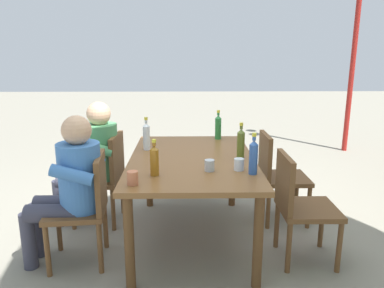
{
  "coord_description": "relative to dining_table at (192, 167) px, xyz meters",
  "views": [
    {
      "loc": [
        3.08,
        -0.05,
        1.65
      ],
      "look_at": [
        0.0,
        0.0,
        0.87
      ],
      "focal_mm": 35.24,
      "sensor_mm": 36.0,
      "label": 1
    }
  ],
  "objects": [
    {
      "name": "chair_far_right",
      "position": [
        0.36,
        0.82,
        -0.18
      ],
      "size": [
        0.44,
        0.44,
        0.87
      ],
      "color": "brown",
      "rests_on": "ground_plane"
    },
    {
      "name": "cup_steel",
      "position": [
        0.36,
        0.13,
        0.13
      ],
      "size": [
        0.08,
        0.08,
        0.09
      ],
      "primitive_type": "cylinder",
      "color": "#B2B7BC",
      "rests_on": "dining_table"
    },
    {
      "name": "cup_glass",
      "position": [
        0.35,
        0.35,
        0.13
      ],
      "size": [
        0.08,
        0.08,
        0.09
      ],
      "primitive_type": "cylinder",
      "color": "silver",
      "rests_on": "dining_table"
    },
    {
      "name": "backpack_by_far_side",
      "position": [
        -1.22,
        0.13,
        -0.45
      ],
      "size": [
        0.29,
        0.23,
        0.44
      ],
      "color": "#47663D",
      "rests_on": "ground_plane"
    },
    {
      "name": "lamp_post",
      "position": [
        -2.97,
        2.6,
        1.56
      ],
      "size": [
        0.56,
        0.2,
        3.2
      ],
      "color": "maroon",
      "rests_on": "ground_plane"
    },
    {
      "name": "bottle_olive",
      "position": [
        0.02,
        0.41,
        0.22
      ],
      "size": [
        0.06,
        0.06,
        0.31
      ],
      "color": "#566623",
      "rests_on": "dining_table"
    },
    {
      "name": "backpack_by_near_side",
      "position": [
        -1.28,
        -0.09,
        -0.47
      ],
      "size": [
        0.33,
        0.23,
        0.41
      ],
      "color": "black",
      "rests_on": "ground_plane"
    },
    {
      "name": "chair_near_left",
      "position": [
        -0.36,
        -0.82,
        -0.18
      ],
      "size": [
        0.47,
        0.47,
        0.87
      ],
      "color": "brown",
      "rests_on": "ground_plane"
    },
    {
      "name": "chair_far_left",
      "position": [
        -0.36,
        0.82,
        -0.18
      ],
      "size": [
        0.44,
        0.44,
        0.87
      ],
      "color": "brown",
      "rests_on": "ground_plane"
    },
    {
      "name": "ground_plane",
      "position": [
        0.0,
        0.0,
        -0.67
      ],
      "size": [
        24.0,
        24.0,
        0.0
      ],
      "primitive_type": "plane",
      "color": "gray"
    },
    {
      "name": "dining_table",
      "position": [
        0.0,
        0.0,
        0.0
      ],
      "size": [
        1.62,
        1.05,
        0.75
      ],
      "color": "brown",
      "rests_on": "ground_plane"
    },
    {
      "name": "chair_near_right",
      "position": [
        0.36,
        -0.82,
        -0.18
      ],
      "size": [
        0.48,
        0.48,
        0.87
      ],
      "color": "brown",
      "rests_on": "ground_plane"
    },
    {
      "name": "person_in_plaid_shirt",
      "position": [
        -0.36,
        -0.93,
        -0.01
      ],
      "size": [
        0.47,
        0.61,
        1.18
      ],
      "color": "#4C935B",
      "rests_on": "ground_plane"
    },
    {
      "name": "bottle_clear",
      "position": [
        -0.27,
        -0.41,
        0.21
      ],
      "size": [
        0.06,
        0.06,
        0.3
      ],
      "color": "white",
      "rests_on": "dining_table"
    },
    {
      "name": "bottle_green",
      "position": [
        -0.68,
        0.28,
        0.21
      ],
      "size": [
        0.06,
        0.06,
        0.3
      ],
      "color": "#287A38",
      "rests_on": "dining_table"
    },
    {
      "name": "person_in_white_shirt",
      "position": [
        0.36,
        -0.93,
        -0.01
      ],
      "size": [
        0.47,
        0.61,
        1.18
      ],
      "color": "#3D70B2",
      "rests_on": "ground_plane"
    },
    {
      "name": "cup_terracotta",
      "position": [
        0.65,
        -0.41,
        0.13
      ],
      "size": [
        0.08,
        0.08,
        0.09
      ],
      "primitive_type": "cylinder",
      "color": "#BC6B47",
      "rests_on": "dining_table"
    },
    {
      "name": "bottle_amber",
      "position": [
        0.45,
        -0.28,
        0.2
      ],
      "size": [
        0.06,
        0.06,
        0.27
      ],
      "color": "#996019",
      "rests_on": "dining_table"
    },
    {
      "name": "bottle_blue",
      "position": [
        0.44,
        0.44,
        0.22
      ],
      "size": [
        0.06,
        0.06,
        0.31
      ],
      "color": "#2D56A3",
      "rests_on": "dining_table"
    }
  ]
}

